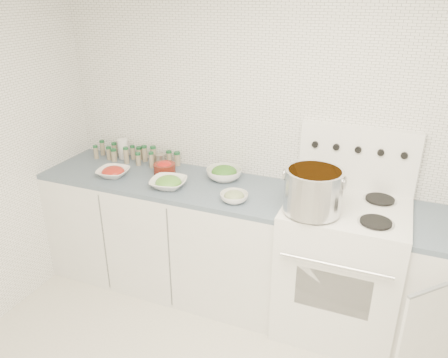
# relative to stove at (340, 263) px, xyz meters

# --- Properties ---
(room_walls) EXTENTS (3.54, 3.04, 2.52)m
(room_walls) POSITION_rel_stove_xyz_m (-0.48, -1.19, 1.06)
(room_walls) COLOR white
(room_walls) RESTS_ON ground
(counter_left) EXTENTS (1.85, 0.62, 0.90)m
(counter_left) POSITION_rel_stove_xyz_m (-1.30, 0.00, -0.05)
(counter_left) COLOR white
(counter_left) RESTS_ON ground
(stove) EXTENTS (0.76, 0.70, 1.36)m
(stove) POSITION_rel_stove_xyz_m (0.00, 0.00, 0.00)
(stove) COLOR white
(stove) RESTS_ON ground
(stock_pot) EXTENTS (0.37, 0.34, 0.26)m
(stock_pot) POSITION_rel_stove_xyz_m (-0.19, -0.18, 0.59)
(stock_pot) COLOR silver
(stock_pot) RESTS_ON stove
(bowl_tomato) EXTENTS (0.26, 0.26, 0.08)m
(bowl_tomato) POSITION_rel_stove_xyz_m (-1.68, -0.10, 0.44)
(bowl_tomato) COLOR white
(bowl_tomato) RESTS_ON counter_left
(bowl_snowpea) EXTENTS (0.29, 0.29, 0.08)m
(bowl_snowpea) POSITION_rel_stove_xyz_m (-1.21, -0.12, 0.44)
(bowl_snowpea) COLOR white
(bowl_snowpea) RESTS_ON counter_left
(bowl_broccoli) EXTENTS (0.26, 0.26, 0.10)m
(bowl_broccoli) POSITION_rel_stove_xyz_m (-0.90, 0.15, 0.45)
(bowl_broccoli) COLOR white
(bowl_broccoli) RESTS_ON counter_left
(bowl_zucchini) EXTENTS (0.21, 0.21, 0.07)m
(bowl_zucchini) POSITION_rel_stove_xyz_m (-0.70, -0.16, 0.44)
(bowl_zucchini) COLOR white
(bowl_zucchini) RESTS_ON counter_left
(bowl_pepper) EXTENTS (0.16, 0.16, 0.10)m
(bowl_pepper) POSITION_rel_stove_xyz_m (-1.35, 0.07, 0.45)
(bowl_pepper) COLOR #5A190F
(bowl_pepper) RESTS_ON counter_left
(salt_canister) EXTENTS (0.10, 0.10, 0.16)m
(salt_canister) POSITION_rel_stove_xyz_m (-1.83, 0.24, 0.48)
(salt_canister) COLOR white
(salt_canister) RESTS_ON counter_left
(tin_can) EXTENTS (0.10, 0.10, 0.10)m
(tin_can) POSITION_rel_stove_xyz_m (-1.45, 0.20, 0.45)
(tin_can) COLOR gray
(tin_can) RESTS_ON counter_left
(spice_cluster) EXTENTS (0.73, 0.16, 0.14)m
(spice_cluster) POSITION_rel_stove_xyz_m (-1.69, 0.22, 0.46)
(spice_cluster) COLOR gray
(spice_cluster) RESTS_ON counter_left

